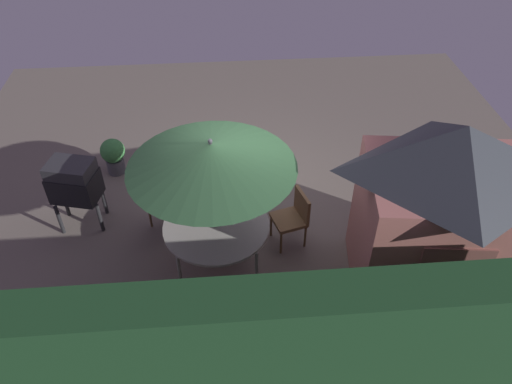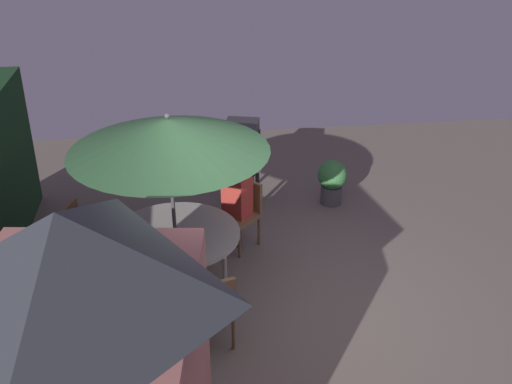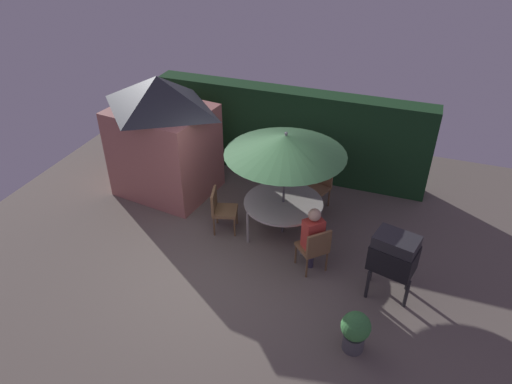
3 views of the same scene
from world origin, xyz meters
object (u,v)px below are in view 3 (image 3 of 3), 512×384
at_px(patio_umbrella, 286,144).
at_px(bbq_grill, 394,254).
at_px(garden_shed, 163,135).
at_px(person_in_red, 313,232).
at_px(potted_plant_by_shed, 355,330).
at_px(chair_far_side, 319,184).
at_px(chair_near_shed, 315,247).
at_px(chair_toward_hedge, 221,208).
at_px(patio_table, 283,204).

bearing_deg(patio_umbrella, bbq_grill, -24.80).
relative_size(garden_shed, person_in_red, 2.09).
bearing_deg(potted_plant_by_shed, chair_far_side, 111.72).
xyz_separation_m(chair_far_side, person_in_red, (0.35, -1.96, 0.26)).
bearing_deg(potted_plant_by_shed, patio_umbrella, 128.11).
bearing_deg(garden_shed, chair_near_shed, -21.95).
bearing_deg(chair_near_shed, bbq_grill, -5.65).
xyz_separation_m(chair_toward_hedge, person_in_red, (1.95, -0.47, 0.26)).
relative_size(chair_near_shed, person_in_red, 0.71).
bearing_deg(chair_toward_hedge, potted_plant_by_shed, -33.58).
distance_m(potted_plant_by_shed, person_in_red, 1.87).
relative_size(chair_far_side, potted_plant_by_shed, 1.31).
distance_m(chair_toward_hedge, potted_plant_by_shed, 3.58).
bearing_deg(bbq_grill, potted_plant_by_shed, -103.97).
bearing_deg(chair_near_shed, patio_table, 134.25).
relative_size(bbq_grill, chair_toward_hedge, 1.33).
bearing_deg(bbq_grill, person_in_red, 172.05).
bearing_deg(bbq_grill, patio_table, 155.20).
xyz_separation_m(patio_table, potted_plant_by_shed, (1.81, -2.31, -0.30)).
bearing_deg(person_in_red, patio_table, 134.25).
distance_m(patio_table, potted_plant_by_shed, 2.95).
distance_m(chair_far_side, potted_plant_by_shed, 3.74).
relative_size(chair_near_shed, potted_plant_by_shed, 1.31).
relative_size(chair_toward_hedge, potted_plant_by_shed, 1.31).
xyz_separation_m(patio_umbrella, chair_far_side, (0.43, 1.16, -1.42)).
height_order(bbq_grill, chair_toward_hedge, bbq_grill).
bearing_deg(chair_near_shed, potted_plant_by_shed, -56.11).
xyz_separation_m(chair_far_side, chair_toward_hedge, (-1.60, -1.50, 0.00)).
distance_m(chair_toward_hedge, person_in_red, 2.02).
bearing_deg(chair_far_side, bbq_grill, -51.49).
xyz_separation_m(bbq_grill, person_in_red, (-1.36, 0.19, -0.06)).
height_order(garden_shed, chair_far_side, garden_shed).
relative_size(chair_near_shed, chair_toward_hedge, 1.00).
bearing_deg(patio_table, bbq_grill, -24.80).
bearing_deg(patio_umbrella, chair_near_shed, -45.75).
bearing_deg(chair_far_side, chair_toward_hedge, -136.84).
distance_m(chair_near_shed, chair_toward_hedge, 2.07).
xyz_separation_m(bbq_grill, chair_far_side, (-1.71, 2.15, -0.33)).
relative_size(potted_plant_by_shed, person_in_red, 0.54).
relative_size(garden_shed, chair_toward_hedge, 2.93).
distance_m(garden_shed, chair_far_side, 3.45).
xyz_separation_m(patio_umbrella, chair_near_shed, (0.84, -0.86, -1.42)).
distance_m(garden_shed, chair_toward_hedge, 2.13).
xyz_separation_m(garden_shed, chair_far_side, (3.30, 0.53, -0.82)).
xyz_separation_m(patio_table, bbq_grill, (2.14, -0.99, 0.17)).
distance_m(bbq_grill, chair_far_side, 2.77).
height_order(bbq_grill, chair_near_shed, bbq_grill).
distance_m(patio_umbrella, bbq_grill, 2.60).
bearing_deg(person_in_red, chair_near_shed, -45.75).
relative_size(chair_near_shed, chair_far_side, 1.00).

